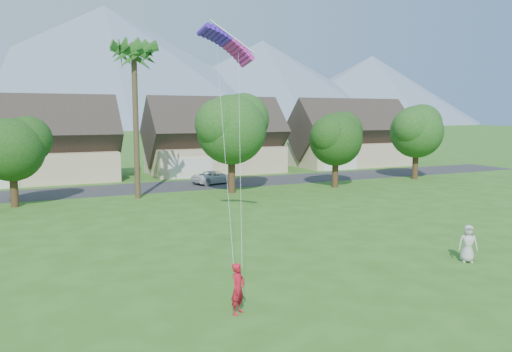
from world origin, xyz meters
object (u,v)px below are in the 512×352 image
parked_car (215,177)px  parafoil_kite (227,42)px  kite_flyer (238,289)px  watcher (468,244)px

parked_car → parafoil_kite: (-6.89, -20.99, 9.87)m
kite_flyer → parafoil_kite: parafoil_kite is taller
kite_flyer → parked_car: kite_flyer is taller
kite_flyer → parafoil_kite: 14.08m
kite_flyer → watcher: kite_flyer is taller
kite_flyer → parafoil_kite: bearing=32.8°
watcher → parked_car: bearing=127.8°
kite_flyer → parafoil_kite: size_ratio=0.58×
kite_flyer → watcher: size_ratio=1.02×
watcher → parafoil_kite: parafoil_kite is taller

